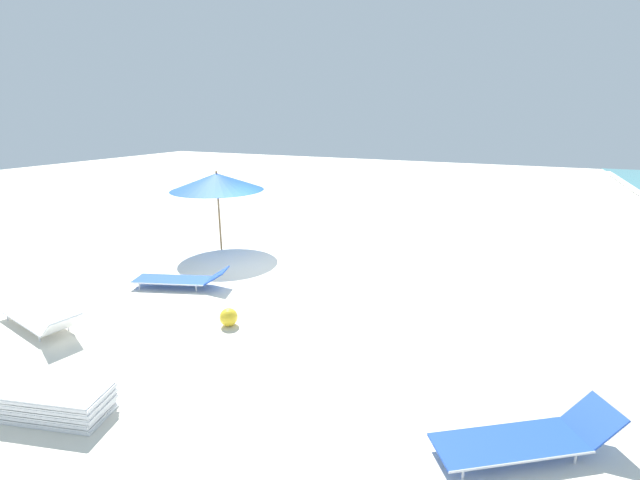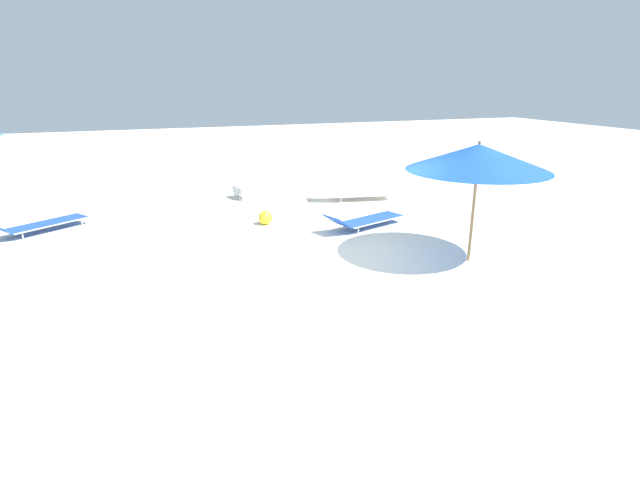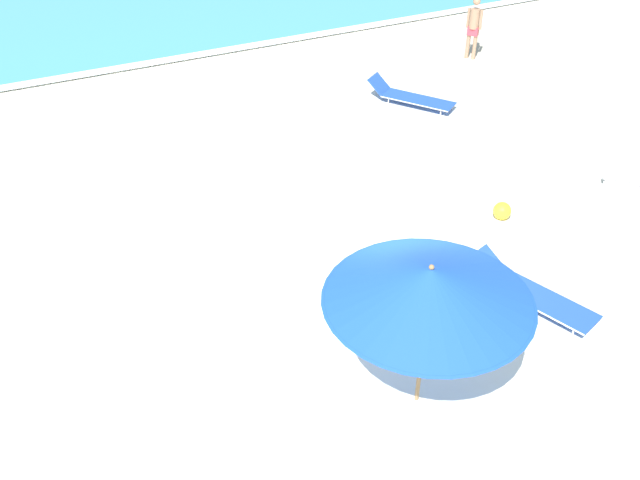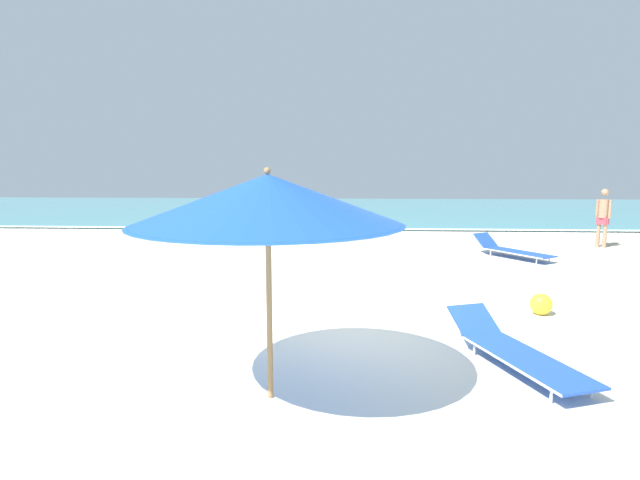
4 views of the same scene
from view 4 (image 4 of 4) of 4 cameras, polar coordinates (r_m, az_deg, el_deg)
ground_plane at (r=7.62m, az=4.24°, el=-10.78°), size 60.00×60.00×0.16m
ocean_water at (r=28.13m, az=3.45°, el=3.51°), size 60.00×18.44×0.07m
beach_umbrella at (r=5.02m, az=-6.00°, el=4.56°), size 2.75×2.75×2.41m
sun_lounger_under_umbrella at (r=6.65m, az=21.37°, el=-11.68°), size 1.31×2.33×0.48m
sun_lounger_near_water_left at (r=14.31m, az=21.08°, el=-1.05°), size 1.76×2.20×0.55m
beachgoer_wading_adult at (r=17.20m, az=29.63°, el=2.56°), size 0.32×0.38×1.76m
beach_ball at (r=9.04m, az=23.94°, el=-6.72°), size 0.35×0.35×0.35m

